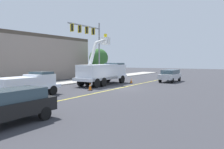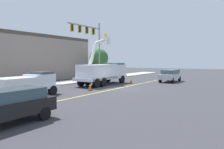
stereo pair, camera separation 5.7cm
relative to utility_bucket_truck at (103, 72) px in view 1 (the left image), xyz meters
name	(u,v)px [view 1 (the left image)]	position (x,y,z in m)	size (l,w,h in m)	color
ground	(120,88)	(-2.12, -3.29, -1.60)	(120.00, 120.00, 0.00)	#38383D
sidewalk_far_side	(61,83)	(-1.28, 5.63, -1.54)	(60.00, 3.60, 0.12)	#B2ADA3
lane_centre_stripe	(120,88)	(-2.12, -3.29, -1.59)	(50.00, 0.16, 0.01)	yellow
utility_bucket_truck	(103,72)	(0.00, 0.00, 0.00)	(8.40, 3.26, 6.42)	white
service_pickup_truck	(27,84)	(-11.03, 1.04, -0.48)	(5.77, 2.62, 2.06)	white
passing_minivan	(170,75)	(7.42, -6.69, -0.62)	(4.96, 2.34, 1.69)	silver
trailing_sedan	(6,105)	(-17.16, -4.36, -0.62)	(4.96, 2.34, 1.69)	black
traffic_cone_leading	(30,97)	(-12.68, -1.00, -1.17)	(0.40, 0.40, 0.87)	black
traffic_cone_mid_front	(90,87)	(-5.27, -1.42, -1.21)	(0.40, 0.40, 0.79)	black
traffic_cone_mid_rear	(131,81)	(3.15, -2.51, -1.25)	(0.40, 0.40, 0.70)	black
traffic_signal_mast	(90,38)	(3.52, 4.16, 4.68)	(6.96, 1.00, 8.80)	gray
commercial_building_backdrop	(13,58)	(-1.74, 14.28, 1.82)	(25.06, 10.97, 6.84)	gray
street_tree_right	(99,58)	(9.35, 6.18, 1.82)	(3.29, 3.29, 5.08)	brown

